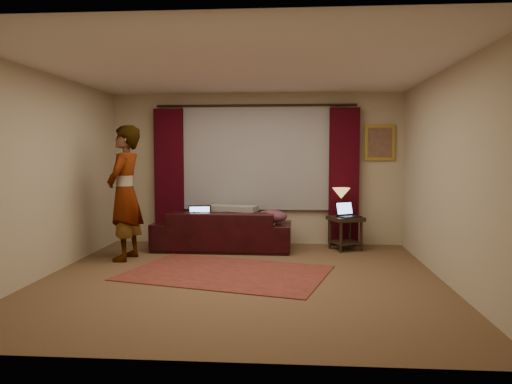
% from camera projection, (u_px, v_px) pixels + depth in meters
% --- Properties ---
extents(floor, '(5.00, 5.00, 0.01)m').
position_uv_depth(floor, '(241.00, 279.00, 6.25)').
color(floor, brown).
rests_on(floor, ground).
extents(ceiling, '(5.00, 5.00, 0.02)m').
position_uv_depth(ceiling, '(240.00, 68.00, 6.05)').
color(ceiling, silver).
rests_on(ceiling, ground).
extents(wall_back, '(5.00, 0.02, 2.60)m').
position_uv_depth(wall_back, '(256.00, 169.00, 8.64)').
color(wall_back, '#BEB193').
rests_on(wall_back, ground).
extents(wall_front, '(5.00, 0.02, 2.60)m').
position_uv_depth(wall_front, '(204.00, 190.00, 3.67)').
color(wall_front, '#BEB193').
rests_on(wall_front, ground).
extents(wall_left, '(0.02, 5.00, 2.60)m').
position_uv_depth(wall_left, '(45.00, 175.00, 6.34)').
color(wall_left, '#BEB193').
rests_on(wall_left, ground).
extents(wall_right, '(0.02, 5.00, 2.60)m').
position_uv_depth(wall_right, '(448.00, 176.00, 5.96)').
color(wall_right, '#BEB193').
rests_on(wall_right, ground).
extents(sheer_curtain, '(2.50, 0.05, 1.80)m').
position_uv_depth(sheer_curtain, '(256.00, 157.00, 8.56)').
color(sheer_curtain, '#98999F').
rests_on(sheer_curtain, wall_back).
extents(drape_left, '(0.50, 0.14, 2.30)m').
position_uv_depth(drape_left, '(169.00, 176.00, 8.65)').
color(drape_left, '#34040D').
rests_on(drape_left, floor).
extents(drape_right, '(0.50, 0.14, 2.30)m').
position_uv_depth(drape_right, '(344.00, 176.00, 8.42)').
color(drape_right, '#34040D').
rests_on(drape_right, floor).
extents(curtain_rod, '(0.04, 0.04, 3.40)m').
position_uv_depth(curtain_rod, '(255.00, 105.00, 8.44)').
color(curtain_rod, black).
rests_on(curtain_rod, wall_back).
extents(picture_frame, '(0.50, 0.04, 0.60)m').
position_uv_depth(picture_frame, '(380.00, 143.00, 8.41)').
color(picture_frame, gold).
rests_on(picture_frame, wall_back).
extents(sofa, '(2.23, 0.99, 0.90)m').
position_uv_depth(sofa, '(223.00, 222.00, 8.11)').
color(sofa, black).
rests_on(sofa, floor).
extents(throw_blanket, '(0.83, 0.49, 0.09)m').
position_uv_depth(throw_blanket, '(233.00, 194.00, 8.28)').
color(throw_blanket, '#999791').
rests_on(throw_blanket, sofa).
extents(clothing_pile, '(0.59, 0.52, 0.21)m').
position_uv_depth(clothing_pile, '(271.00, 217.00, 7.95)').
color(clothing_pile, brown).
rests_on(clothing_pile, sofa).
extents(laptop_sofa, '(0.44, 0.46, 0.27)m').
position_uv_depth(laptop_sofa, '(200.00, 215.00, 8.02)').
color(laptop_sofa, black).
rests_on(laptop_sofa, sofa).
extents(area_rug, '(2.89, 2.29, 0.01)m').
position_uv_depth(area_rug, '(226.00, 273.00, 6.54)').
color(area_rug, brown).
rests_on(area_rug, floor).
extents(end_table, '(0.63, 0.63, 0.55)m').
position_uv_depth(end_table, '(345.00, 233.00, 8.09)').
color(end_table, black).
rests_on(end_table, floor).
extents(tiffany_lamp, '(0.34, 0.34, 0.46)m').
position_uv_depth(tiffany_lamp, '(341.00, 202.00, 8.11)').
color(tiffany_lamp, olive).
rests_on(tiffany_lamp, end_table).
extents(laptop_table, '(0.48, 0.49, 0.24)m').
position_uv_depth(laptop_table, '(349.00, 209.00, 8.00)').
color(laptop_table, black).
rests_on(laptop_table, end_table).
extents(person, '(0.62, 0.62, 1.98)m').
position_uv_depth(person, '(125.00, 193.00, 7.31)').
color(person, '#999791').
rests_on(person, floor).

